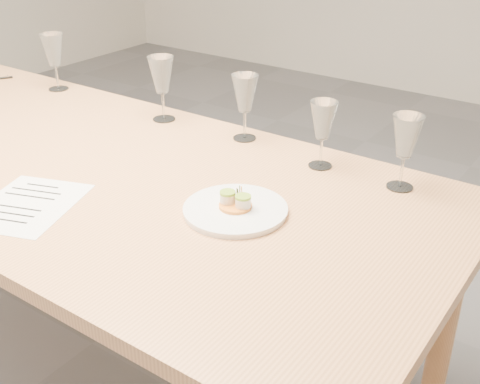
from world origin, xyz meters
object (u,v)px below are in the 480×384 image
Objects in this scene: dining_table at (67,173)px; wine_glass_4 at (406,138)px; dinner_plate at (235,209)px; wine_glass_2 at (245,95)px; wine_glass_1 at (161,76)px; wine_glass_3 at (323,122)px; recipe_sheet at (27,205)px; wine_glass_0 at (53,51)px.

dining_table is 1.02m from wine_glass_4.
wine_glass_2 reaches higher than dinner_plate.
wine_glass_4 is at bearing -1.77° from wine_glass_1.
wine_glass_3 is at bearing -2.73° from wine_glass_1.
wine_glass_1 is at bearing 178.23° from wine_glass_4.
wine_glass_1 is at bearing 81.22° from recipe_sheet.
wine_glass_0 is 0.57m from wine_glass_1.
wine_glass_2 reaches higher than wine_glass_4.
wine_glass_2 is at bearing 47.17° from dining_table.
wine_glass_4 is (0.92, 0.37, 0.21)m from dining_table.
dining_table is at bearing -38.38° from wine_glass_0.
recipe_sheet is at bearing -138.96° from wine_glass_4.
wine_glass_2 is at bearing 54.09° from recipe_sheet.
wine_glass_2 is at bearing 0.05° from wine_glass_0.
dinner_plate is (0.64, -0.00, 0.08)m from dining_table.
wine_glass_3 is 0.96× the size of wine_glass_4.
wine_glass_0 reaches higher than recipe_sheet.
recipe_sheet is at bearing -78.98° from wine_glass_1.
wine_glass_4 is at bearing 21.23° from recipe_sheet.
dinner_plate is 0.48m from wine_glass_4.
dinner_plate reaches higher than dining_table.
wine_glass_1 reaches higher than recipe_sheet.
dining_table is 10.87× the size of wine_glass_1.
wine_glass_3 is 0.24m from wine_glass_4.
wine_glass_2 is 1.07× the size of wine_glass_3.
dinner_plate is 1.19× the size of wine_glass_0.
wine_glass_3 reaches higher than dinner_plate.
recipe_sheet is at bearing -44.29° from wine_glass_0.
recipe_sheet is 0.99m from wine_glass_4.
dining_table is 0.34m from recipe_sheet.
wine_glass_3 is (0.63, -0.03, -0.02)m from wine_glass_1.
dinner_plate reaches higher than recipe_sheet.
dining_table is 0.65m from dinner_plate.
wine_glass_1 is 1.08× the size of wine_glass_4.
wine_glass_0 is 0.90m from wine_glass_2.
wine_glass_0 is at bearing 177.79° from wine_glass_3.
recipe_sheet is (0.18, -0.27, 0.07)m from dining_table.
wine_glass_0 reaches higher than dining_table.
dining_table is at bearing 103.99° from recipe_sheet.
wine_glass_1 reaches higher than wine_glass_2.
wine_glass_0 is at bearing -179.95° from wine_glass_2.
dinner_plate is 0.39m from wine_glass_3.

